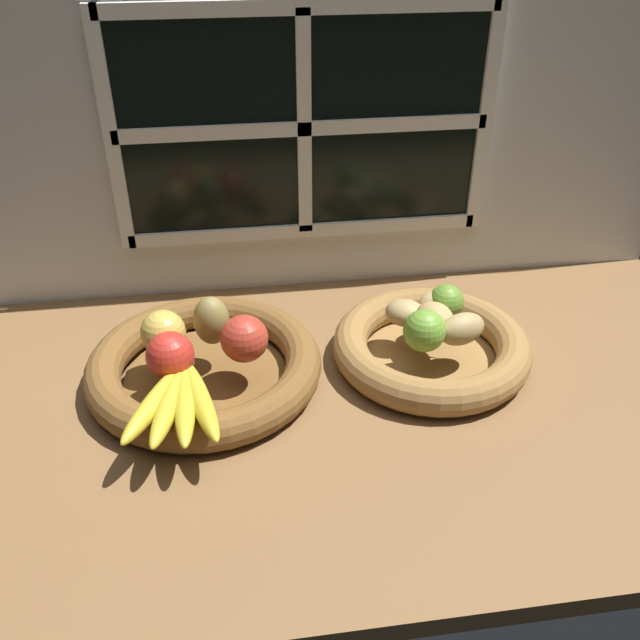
% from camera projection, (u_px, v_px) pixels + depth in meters
% --- Properties ---
extents(ground_plane, '(1.40, 0.90, 0.03)m').
position_uv_depth(ground_plane, '(327.00, 378.00, 1.11)').
color(ground_plane, brown).
extents(back_wall, '(1.40, 0.05, 0.55)m').
position_uv_depth(back_wall, '(303.00, 142.00, 1.19)').
color(back_wall, silver).
rests_on(back_wall, ground_plane).
extents(fruit_bowl_left, '(0.37, 0.37, 0.06)m').
position_uv_depth(fruit_bowl_left, '(205.00, 366.00, 1.06)').
color(fruit_bowl_left, brown).
rests_on(fruit_bowl_left, ground_plane).
extents(fruit_bowl_right, '(0.32, 0.32, 0.06)m').
position_uv_depth(fruit_bowl_right, '(431.00, 347.00, 1.11)').
color(fruit_bowl_right, olive).
rests_on(fruit_bowl_right, ground_plane).
extents(apple_red_right, '(0.07, 0.07, 0.07)m').
position_uv_depth(apple_red_right, '(244.00, 339.00, 1.01)').
color(apple_red_right, '#B73828').
rests_on(apple_red_right, fruit_bowl_left).
extents(apple_red_front, '(0.07, 0.07, 0.07)m').
position_uv_depth(apple_red_front, '(170.00, 355.00, 0.98)').
color(apple_red_front, red).
rests_on(apple_red_front, fruit_bowl_left).
extents(apple_golden_left, '(0.07, 0.07, 0.07)m').
position_uv_depth(apple_golden_left, '(163.00, 332.00, 1.03)').
color(apple_golden_left, gold).
rests_on(apple_golden_left, fruit_bowl_left).
extents(pear_brown, '(0.08, 0.08, 0.08)m').
position_uv_depth(pear_brown, '(212.00, 320.00, 1.05)').
color(pear_brown, olive).
rests_on(pear_brown, fruit_bowl_left).
extents(banana_bunch_front, '(0.15, 0.19, 0.03)m').
position_uv_depth(banana_bunch_front, '(178.00, 400.00, 0.93)').
color(banana_bunch_front, gold).
rests_on(banana_bunch_front, fruit_bowl_left).
extents(potato_back, '(0.07, 0.05, 0.05)m').
position_uv_depth(potato_back, '(438.00, 304.00, 1.12)').
color(potato_back, tan).
rests_on(potato_back, fruit_bowl_right).
extents(potato_oblong, '(0.08, 0.08, 0.04)m').
position_uv_depth(potato_oblong, '(405.00, 313.00, 1.10)').
color(potato_oblong, tan).
rests_on(potato_oblong, fruit_bowl_right).
extents(potato_small, '(0.09, 0.07, 0.05)m').
position_uv_depth(potato_small, '(462.00, 329.00, 1.05)').
color(potato_small, tan).
rests_on(potato_small, fruit_bowl_right).
extents(potato_large, '(0.08, 0.09, 0.05)m').
position_uv_depth(potato_large, '(434.00, 319.00, 1.08)').
color(potato_large, tan).
rests_on(potato_large, fruit_bowl_right).
extents(lime_near, '(0.07, 0.07, 0.07)m').
position_uv_depth(lime_near, '(424.00, 331.00, 1.04)').
color(lime_near, '#6B9E33').
rests_on(lime_near, fruit_bowl_right).
extents(lime_far, '(0.06, 0.06, 0.06)m').
position_uv_depth(lime_far, '(446.00, 302.00, 1.11)').
color(lime_far, olive).
rests_on(lime_far, fruit_bowl_right).
extents(chili_pepper, '(0.11, 0.06, 0.02)m').
position_uv_depth(chili_pepper, '(426.00, 323.00, 1.09)').
color(chili_pepper, red).
rests_on(chili_pepper, fruit_bowl_right).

